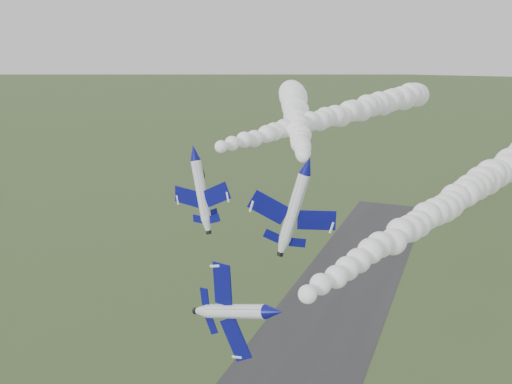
% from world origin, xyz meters
% --- Properties ---
extents(jet_lead, '(5.82, 11.10, 8.95)m').
position_xyz_m(jet_lead, '(11.76, -3.03, 35.73)').
color(jet_lead, white).
extents(smoke_trail_jet_lead, '(28.02, 70.80, 5.27)m').
position_xyz_m(smoke_trail_jet_lead, '(24.40, 33.68, 37.34)').
color(smoke_trail_jet_lead, white).
extents(jet_pair_left, '(10.11, 12.00, 3.51)m').
position_xyz_m(jet_pair_left, '(-8.14, 20.95, 43.95)').
color(jet_pair_left, white).
extents(smoke_trail_jet_pair_left, '(27.07, 73.16, 5.42)m').
position_xyz_m(smoke_trail_jet_pair_left, '(3.21, 59.45, 45.15)').
color(smoke_trail_jet_pair_left, white).
extents(jet_pair_right, '(10.98, 13.10, 4.16)m').
position_xyz_m(jet_pair_right, '(7.50, 21.08, 43.42)').
color(jet_pair_right, white).
extents(smoke_trail_jet_pair_right, '(25.15, 54.29, 5.48)m').
position_xyz_m(smoke_trail_jet_pair_right, '(-3.17, 50.49, 45.29)').
color(smoke_trail_jet_pair_right, white).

